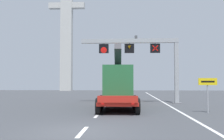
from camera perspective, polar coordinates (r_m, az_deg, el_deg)
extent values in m
plane|color=#424449|center=(12.29, -7.68, -13.03)|extent=(112.00, 112.00, 0.00)
cube|color=silver|center=(12.04, -6.46, -13.23)|extent=(0.20, 2.60, 0.01)
cube|color=silver|center=(17.72, -3.25, -9.79)|extent=(0.20, 2.60, 0.01)
cube|color=silver|center=(23.45, -1.63, -8.02)|extent=(0.20, 2.60, 0.01)
cube|color=silver|center=(29.21, -0.66, -6.94)|extent=(0.20, 2.60, 0.01)
cube|color=silver|center=(34.99, -0.01, -6.21)|extent=(0.20, 2.60, 0.01)
cube|color=silver|center=(40.77, 0.46, -5.69)|extent=(0.20, 2.60, 0.01)
cube|color=silver|center=(46.55, 0.81, -5.30)|extent=(0.20, 2.60, 0.01)
cube|color=silver|center=(52.34, 1.08, -5.00)|extent=(0.20, 2.60, 0.01)
cube|color=silver|center=(58.13, 1.30, -4.75)|extent=(0.20, 2.60, 0.01)
cube|color=silver|center=(63.92, 1.47, -4.55)|extent=(0.20, 2.60, 0.01)
cube|color=silver|center=(69.71, 1.62, -4.38)|extent=(0.20, 2.60, 0.01)
cube|color=silver|center=(24.29, 12.65, -7.77)|extent=(0.20, 63.00, 0.01)
cube|color=#9EA0A5|center=(28.01, 13.85, -0.12)|extent=(0.40, 0.40, 6.79)
cube|color=slate|center=(28.07, 13.92, -6.97)|extent=(0.90, 0.90, 0.08)
cube|color=#9EA0A5|center=(27.84, 3.78, 6.33)|extent=(10.17, 0.44, 0.44)
cube|color=#4C4C51|center=(27.92, 5.23, 7.14)|extent=(0.28, 0.40, 0.28)
cube|color=black|center=(27.88, 9.35, 4.68)|extent=(1.01, 0.24, 0.96)
cube|color=#9EA0A5|center=(27.96, 9.35, 5.76)|extent=(0.08, 0.08, 0.16)
cube|color=red|center=(27.76, 9.38, 4.72)|extent=(0.61, 0.02, 0.61)
cube|color=red|center=(27.76, 9.38, 4.72)|extent=(0.61, 0.02, 0.61)
cube|color=black|center=(27.73, 3.79, 4.70)|extent=(1.01, 0.24, 0.96)
cube|color=#9EA0A5|center=(27.80, 3.79, 5.78)|extent=(0.08, 0.08, 0.16)
cone|color=orange|center=(27.61, 3.79, 4.93)|extent=(0.36, 0.36, 0.34)
cube|color=black|center=(27.83, -1.79, 4.67)|extent=(1.01, 0.24, 0.96)
cube|color=#9EA0A5|center=(27.90, -1.78, 5.75)|extent=(0.08, 0.08, 0.16)
cone|color=red|center=(27.68, -1.81, 4.34)|extent=(0.65, 0.02, 0.65)
cube|color=red|center=(22.53, 1.32, -6.39)|extent=(3.10, 10.48, 0.24)
cube|color=red|center=(17.24, 1.24, -6.34)|extent=(2.66, 0.16, 0.44)
cylinder|color=black|center=(18.11, -3.06, -7.90)|extent=(0.35, 1.11, 1.10)
cylinder|color=black|center=(18.10, 5.58, -7.90)|extent=(0.35, 1.11, 1.10)
cylinder|color=black|center=(19.16, -2.80, -7.61)|extent=(0.35, 1.11, 1.10)
cylinder|color=black|center=(19.14, 5.35, -7.61)|extent=(0.35, 1.11, 1.10)
cylinder|color=black|center=(20.20, -2.57, -7.35)|extent=(0.35, 1.11, 1.10)
cylinder|color=black|center=(20.19, 5.16, -7.34)|extent=(0.35, 1.11, 1.10)
cylinder|color=black|center=(21.24, -2.37, -7.11)|extent=(0.35, 1.11, 1.10)
cylinder|color=black|center=(21.23, 4.98, -7.11)|extent=(0.35, 1.11, 1.10)
cylinder|color=black|center=(22.29, -2.18, -6.90)|extent=(0.35, 1.11, 1.10)
cylinder|color=black|center=(22.28, 4.82, -6.89)|extent=(0.35, 1.11, 1.10)
cube|color=orange|center=(29.58, 1.38, -2.82)|extent=(2.67, 3.27, 3.10)
cube|color=black|center=(29.58, 1.38, -1.47)|extent=(2.70, 3.30, 0.60)
cylinder|color=black|center=(30.54, -1.04, -5.72)|extent=(0.37, 1.11, 1.10)
cylinder|color=black|center=(30.53, 3.82, -5.72)|extent=(0.37, 1.11, 1.10)
cylinder|color=black|center=(28.54, -1.23, -5.94)|extent=(0.37, 1.11, 1.10)
cylinder|color=black|center=(28.53, 3.97, -5.94)|extent=(0.37, 1.11, 1.10)
cube|color=#236638|center=(22.88, 1.32, -2.65)|extent=(2.55, 5.79, 2.70)
cube|color=#2D2D33|center=(22.10, 1.31, 2.41)|extent=(0.65, 2.96, 2.29)
cube|color=red|center=(17.25, -2.04, -7.34)|extent=(0.20, 0.07, 0.12)
cube|color=red|center=(17.24, 4.53, -7.34)|extent=(0.20, 0.07, 0.12)
cylinder|color=#9EA0A5|center=(20.14, 20.08, -5.22)|extent=(0.10, 0.10, 2.50)
cube|color=yellow|center=(20.06, 20.08, -2.38)|extent=(1.32, 0.06, 0.50)
cube|color=black|center=(20.03, 20.11, -2.38)|extent=(0.95, 0.01, 0.12)
cube|color=#B7B7B2|center=(68.06, -9.81, 10.23)|extent=(2.80, 2.00, 34.50)
cube|color=#B7B7B2|center=(69.09, -9.79, 13.58)|extent=(9.00, 1.60, 1.40)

